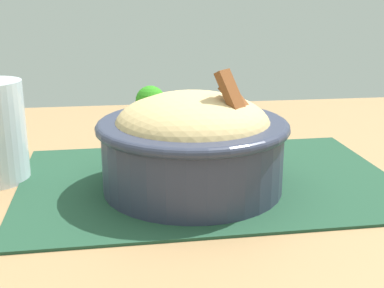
# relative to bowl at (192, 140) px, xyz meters

# --- Properties ---
(table) EXTENTS (1.13, 0.91, 0.72)m
(table) POSITION_rel_bowl_xyz_m (0.02, -0.01, -0.12)
(table) COLOR #99754C
(table) RESTS_ON ground_plane
(placemat) EXTENTS (0.44, 0.30, 0.00)m
(placemat) POSITION_rel_bowl_xyz_m (0.02, 0.02, -0.06)
(placemat) COLOR #1E422D
(placemat) RESTS_ON table
(bowl) EXTENTS (0.21, 0.21, 0.14)m
(bowl) POSITION_rel_bowl_xyz_m (0.00, 0.00, 0.00)
(bowl) COLOR #2D3347
(bowl) RESTS_ON placemat
(fork) EXTENTS (0.04, 0.12, 0.00)m
(fork) POSITION_rel_bowl_xyz_m (0.08, 0.03, -0.05)
(fork) COLOR silver
(fork) RESTS_ON placemat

